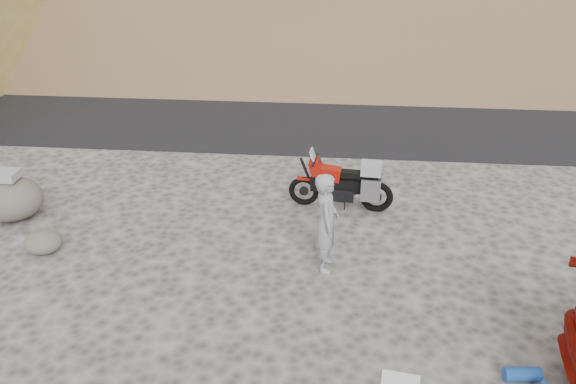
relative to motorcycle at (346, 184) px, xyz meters
The scene contains 8 objects.
ground 3.03m from the motorcycle, 84.74° to the right, with size 140.00×140.00×0.00m, color #43403E.
road 6.06m from the motorcycle, 87.41° to the left, with size 120.00×7.00×0.05m, color black.
motorcycle is the anchor object (origin of this frame).
man 2.23m from the motorcycle, 98.70° to the right, with size 0.64×0.42×1.74m, color #9C9CA1.
boulder 6.56m from the motorcycle, behind, with size 1.47×1.31×1.02m.
small_rock 5.70m from the motorcycle, 158.28° to the right, with size 0.81×0.77×0.39m.
gear_blue_mat 5.02m from the motorcycle, 62.76° to the right, with size 0.19×0.19×0.47m, color #19479B.
gear_blue_cloth 4.70m from the motorcycle, 81.89° to the right, with size 0.29×0.22×0.01m, color #84ADCD.
Camera 1 is at (-0.50, -7.09, 5.46)m, focal length 35.00 mm.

